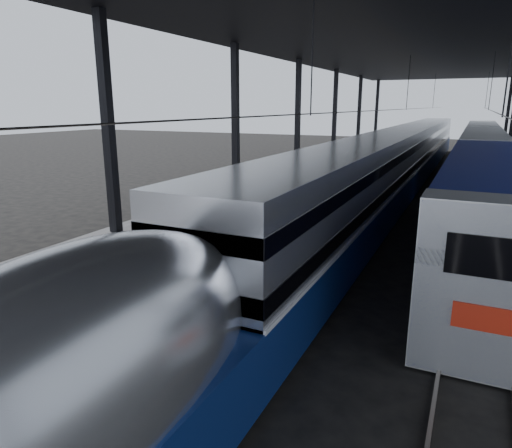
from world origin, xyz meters
The scene contains 7 objects.
ground centered at (0.00, 0.00, 0.00)m, with size 160.00×160.00×0.00m, color black.
platform centered at (-3.50, 20.00, 0.50)m, with size 6.00×80.00×1.00m, color #4C4C4F.
yellow_strip centered at (-0.70, 20.00, 1.00)m, with size 0.30×80.00×0.01m, color yellow.
rails centered at (4.50, 20.00, 0.08)m, with size 6.52×80.00×0.16m.
canopy centered at (1.90, 20.00, 9.12)m, with size 18.00×75.00×9.47m.
tgv_train centered at (2.00, 23.07, 1.95)m, with size 2.92×65.20×4.18m.
second_train centered at (7.00, 28.82, 1.99)m, with size 2.85×56.05×3.93m.
Camera 1 is at (6.46, -8.12, 5.74)m, focal length 32.00 mm.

